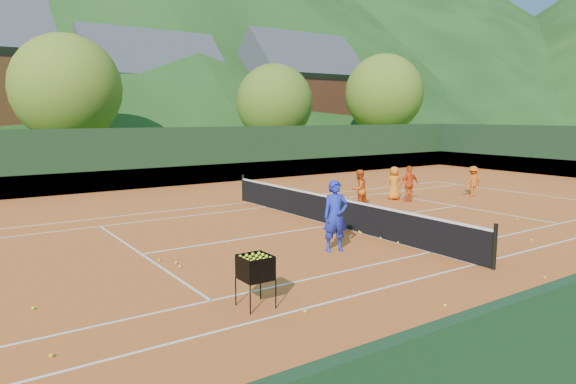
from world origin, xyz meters
TOP-DOWN VIEW (x-y plane):
  - ground at (0.00, 0.00)m, footprint 400.00×400.00m
  - clay_court at (0.00, 0.00)m, footprint 40.00×24.00m
  - coach at (-2.01, -2.59)m, footprint 0.80×0.64m
  - student_a at (2.74, 1.75)m, footprint 0.81×0.67m
  - student_b at (5.61, 1.82)m, footprint 0.93×0.50m
  - student_c at (5.46, 2.53)m, footprint 0.81×0.66m
  - student_d at (9.02, 1.20)m, footprint 0.95×0.64m
  - tennis_ball_2 at (0.30, -7.06)m, footprint 0.07×0.07m
  - tennis_ball_3 at (5.79, -3.00)m, footprint 0.07×0.07m
  - tennis_ball_4 at (2.73, -2.32)m, footprint 0.07×0.07m
  - tennis_ball_5 at (-3.84, -8.71)m, footprint 0.07×0.07m
  - tennis_ball_7 at (-4.98, -8.02)m, footprint 0.07×0.07m
  - tennis_ball_8 at (-9.42, -4.94)m, footprint 0.07×0.07m
  - tennis_ball_11 at (-2.89, -6.92)m, footprint 0.07×0.07m
  - tennis_ball_12 at (-5.26, -5.67)m, footprint 0.07×0.07m
  - tennis_ball_14 at (-0.09, -1.50)m, footprint 0.07×0.07m
  - tennis_ball_16 at (-6.11, -7.74)m, footprint 0.07×0.07m
  - tennis_ball_17 at (-0.02, -1.35)m, footprint 0.07×0.07m
  - tennis_ball_18 at (-6.04, -1.70)m, footprint 0.07×0.07m
  - tennis_ball_19 at (-9.34, -2.69)m, footprint 0.07×0.07m
  - tennis_ball_20 at (-6.01, -1.36)m, footprint 0.07×0.07m
  - tennis_ball_22 at (0.01, -2.96)m, footprint 0.07×0.07m
  - tennis_ball_23 at (3.34, -4.95)m, footprint 0.07×0.07m
  - tennis_ball_24 at (-0.08, -2.34)m, footprint 0.07×0.07m
  - tennis_ball_25 at (-6.25, -0.89)m, footprint 0.07×0.07m
  - court_lines at (0.00, 0.00)m, footprint 23.83×11.03m
  - tennis_net at (0.00, 0.00)m, footprint 0.10×12.07m
  - perimeter_fence at (0.00, 0.00)m, footprint 40.40×24.24m
  - ball_hopper at (-5.84, -4.89)m, footprint 0.57×0.57m
  - chalet_mid at (6.00, 34.00)m, footprint 12.65×8.82m
  - chalet_right at (20.00, 30.00)m, footprint 11.50×8.82m
  - tree_b at (-4.00, 20.00)m, footprint 6.40×6.40m
  - tree_c at (10.00, 19.00)m, footprint 5.60×5.60m
  - tree_d at (22.00, 20.00)m, footprint 6.80×6.80m

SIDE VIEW (x-z plane):
  - ground at x=0.00m, z-range 0.00..0.00m
  - clay_court at x=0.00m, z-range 0.00..0.02m
  - court_lines at x=0.00m, z-range 0.02..0.03m
  - tennis_ball_2 at x=0.30m, z-range 0.02..0.09m
  - tennis_ball_3 at x=5.79m, z-range 0.02..0.09m
  - tennis_ball_4 at x=2.73m, z-range 0.02..0.09m
  - tennis_ball_5 at x=-3.84m, z-range 0.02..0.09m
  - tennis_ball_7 at x=-4.98m, z-range 0.02..0.09m
  - tennis_ball_8 at x=-9.42m, z-range 0.02..0.09m
  - tennis_ball_11 at x=-2.89m, z-range 0.02..0.09m
  - tennis_ball_12 at x=-5.26m, z-range 0.02..0.09m
  - tennis_ball_14 at x=-0.09m, z-range 0.02..0.09m
  - tennis_ball_16 at x=-6.11m, z-range 0.02..0.09m
  - tennis_ball_17 at x=-0.02m, z-range 0.02..0.09m
  - tennis_ball_18 at x=-6.04m, z-range 0.02..0.09m
  - tennis_ball_19 at x=-9.34m, z-range 0.02..0.09m
  - tennis_ball_20 at x=-6.01m, z-range 0.02..0.09m
  - tennis_ball_22 at x=0.01m, z-range 0.02..0.09m
  - tennis_ball_23 at x=3.34m, z-range 0.02..0.09m
  - tennis_ball_24 at x=-0.08m, z-range 0.02..0.09m
  - tennis_ball_25 at x=-6.25m, z-range 0.02..0.09m
  - tennis_net at x=0.00m, z-range -0.03..1.07m
  - student_d at x=9.02m, z-range 0.02..1.38m
  - student_c at x=5.46m, z-range 0.02..1.45m
  - ball_hopper at x=-5.84m, z-range 0.27..1.27m
  - student_b at x=5.61m, z-range 0.02..1.53m
  - student_a at x=2.74m, z-range 0.02..1.55m
  - coach at x=-2.01m, z-range 0.02..1.92m
  - perimeter_fence at x=0.00m, z-range -0.23..2.77m
  - tree_c at x=10.00m, z-range 0.87..8.22m
  - chalet_mid at x=6.00m, z-range -0.74..10.72m
  - tree_b at x=-4.00m, z-range 0.99..9.39m
  - chalet_right at x=20.00m, z-range -0.70..11.21m
  - tree_d at x=22.00m, z-range 1.06..9.98m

